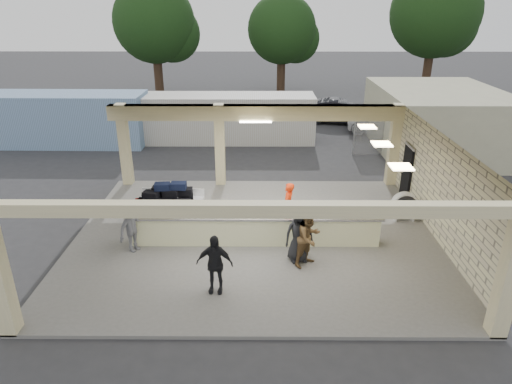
{
  "coord_description": "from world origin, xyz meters",
  "views": [
    {
      "loc": [
        0.14,
        -13.58,
        7.44
      ],
      "look_at": [
        0.04,
        1.0,
        1.27
      ],
      "focal_mm": 32.0,
      "sensor_mm": 36.0,
      "label": 1
    }
  ],
  "objects_px": {
    "car_white_b": "(458,118)",
    "passenger_d": "(299,234)",
    "container_blue": "(47,119)",
    "car_white_a": "(389,123)",
    "baggage_handler": "(288,206)",
    "passenger_b": "(215,264)",
    "passenger_c": "(133,227)",
    "luggage_cart": "(167,200)",
    "car_dark": "(339,111)",
    "drum_fan": "(404,205)",
    "container_white": "(207,118)",
    "passenger_a": "(309,238)",
    "baggage_counter": "(254,230)"
  },
  "relations": [
    {
      "from": "drum_fan",
      "to": "passenger_c",
      "type": "height_order",
      "value": "passenger_c"
    },
    {
      "from": "passenger_a",
      "to": "passenger_b",
      "type": "bearing_deg",
      "value": 165.08
    },
    {
      "from": "car_white_b",
      "to": "car_white_a",
      "type": "bearing_deg",
      "value": 119.71
    },
    {
      "from": "car_white_b",
      "to": "container_blue",
      "type": "distance_m",
      "value": 23.98
    },
    {
      "from": "baggage_counter",
      "to": "passenger_b",
      "type": "xyz_separation_m",
      "value": [
        -1.04,
        -2.65,
        0.36
      ]
    },
    {
      "from": "passenger_c",
      "to": "luggage_cart",
      "type": "bearing_deg",
      "value": 19.27
    },
    {
      "from": "baggage_handler",
      "to": "passenger_c",
      "type": "bearing_deg",
      "value": -55.68
    },
    {
      "from": "car_white_b",
      "to": "passenger_d",
      "type": "bearing_deg",
      "value": 164.21
    },
    {
      "from": "passenger_b",
      "to": "car_white_b",
      "type": "relative_size",
      "value": 0.35
    },
    {
      "from": "passenger_b",
      "to": "passenger_d",
      "type": "xyz_separation_m",
      "value": [
        2.38,
        1.61,
        0.04
      ]
    },
    {
      "from": "passenger_a",
      "to": "passenger_b",
      "type": "xyz_separation_m",
      "value": [
        -2.65,
        -1.37,
        -0.05
      ]
    },
    {
      "from": "passenger_a",
      "to": "baggage_counter",
      "type": "bearing_deg",
      "value": 99.21
    },
    {
      "from": "car_dark",
      "to": "drum_fan",
      "type": "bearing_deg",
      "value": -168.11
    },
    {
      "from": "baggage_counter",
      "to": "car_dark",
      "type": "height_order",
      "value": "car_dark"
    },
    {
      "from": "passenger_d",
      "to": "drum_fan",
      "type": "bearing_deg",
      "value": 24.62
    },
    {
      "from": "luggage_cart",
      "to": "car_dark",
      "type": "distance_m",
      "value": 16.62
    },
    {
      "from": "baggage_handler",
      "to": "baggage_counter",
      "type": "bearing_deg",
      "value": -30.01
    },
    {
      "from": "baggage_handler",
      "to": "car_white_b",
      "type": "bearing_deg",
      "value": 156.65
    },
    {
      "from": "passenger_d",
      "to": "container_blue",
      "type": "distance_m",
      "value": 17.87
    },
    {
      "from": "baggage_handler",
      "to": "passenger_d",
      "type": "distance_m",
      "value": 2.12
    },
    {
      "from": "drum_fan",
      "to": "car_white_b",
      "type": "bearing_deg",
      "value": 61.68
    },
    {
      "from": "drum_fan",
      "to": "car_white_b",
      "type": "distance_m",
      "value": 14.36
    },
    {
      "from": "car_white_a",
      "to": "car_dark",
      "type": "bearing_deg",
      "value": 63.76
    },
    {
      "from": "baggage_handler",
      "to": "container_blue",
      "type": "height_order",
      "value": "container_blue"
    },
    {
      "from": "car_white_b",
      "to": "container_blue",
      "type": "height_order",
      "value": "container_blue"
    },
    {
      "from": "luggage_cart",
      "to": "passenger_a",
      "type": "distance_m",
      "value": 5.69
    },
    {
      "from": "passenger_c",
      "to": "container_white",
      "type": "bearing_deg",
      "value": 29.76
    },
    {
      "from": "baggage_counter",
      "to": "baggage_handler",
      "type": "distance_m",
      "value": 1.6
    },
    {
      "from": "baggage_handler",
      "to": "passenger_a",
      "type": "relative_size",
      "value": 0.93
    },
    {
      "from": "baggage_handler",
      "to": "passenger_c",
      "type": "relative_size",
      "value": 1.02
    },
    {
      "from": "luggage_cart",
      "to": "passenger_c",
      "type": "relative_size",
      "value": 1.47
    },
    {
      "from": "baggage_handler",
      "to": "passenger_b",
      "type": "height_order",
      "value": "passenger_b"
    },
    {
      "from": "luggage_cart",
      "to": "drum_fan",
      "type": "xyz_separation_m",
      "value": [
        8.51,
        -0.02,
        -0.19
      ]
    },
    {
      "from": "container_white",
      "to": "passenger_c",
      "type": "bearing_deg",
      "value": -94.89
    },
    {
      "from": "car_white_a",
      "to": "car_dark",
      "type": "height_order",
      "value": "car_dark"
    },
    {
      "from": "car_dark",
      "to": "passenger_c",
      "type": "bearing_deg",
      "value": 163.04
    },
    {
      "from": "car_white_b",
      "to": "car_dark",
      "type": "height_order",
      "value": "car_dark"
    },
    {
      "from": "container_blue",
      "to": "luggage_cart",
      "type": "bearing_deg",
      "value": -48.15
    },
    {
      "from": "passenger_c",
      "to": "car_white_a",
      "type": "relative_size",
      "value": 0.35
    },
    {
      "from": "baggage_counter",
      "to": "passenger_a",
      "type": "xyz_separation_m",
      "value": [
        1.61,
        -1.28,
        0.41
      ]
    },
    {
      "from": "luggage_cart",
      "to": "car_white_a",
      "type": "distance_m",
      "value": 16.18
    },
    {
      "from": "passenger_b",
      "to": "passenger_c",
      "type": "bearing_deg",
      "value": 146.66
    },
    {
      "from": "drum_fan",
      "to": "car_white_b",
      "type": "relative_size",
      "value": 0.21
    },
    {
      "from": "baggage_handler",
      "to": "passenger_d",
      "type": "height_order",
      "value": "passenger_d"
    },
    {
      "from": "luggage_cart",
      "to": "container_blue",
      "type": "bearing_deg",
      "value": 134.59
    },
    {
      "from": "passenger_c",
      "to": "baggage_handler",
      "type": "bearing_deg",
      "value": -37.9
    },
    {
      "from": "passenger_c",
      "to": "passenger_b",
      "type": "bearing_deg",
      "value": -93.76
    },
    {
      "from": "passenger_d",
      "to": "car_white_a",
      "type": "height_order",
      "value": "passenger_d"
    },
    {
      "from": "drum_fan",
      "to": "car_white_a",
      "type": "distance_m",
      "value": 12.08
    },
    {
      "from": "luggage_cart",
      "to": "car_white_b",
      "type": "relative_size",
      "value": 0.5
    }
  ]
}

